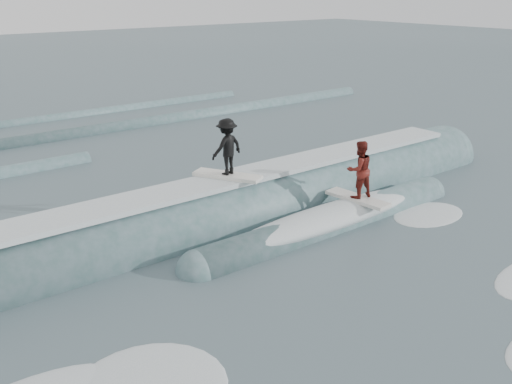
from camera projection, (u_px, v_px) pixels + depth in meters
ground at (382, 293)px, 12.80m from camera, size 160.00×160.00×0.00m
breaking_wave at (247, 218)px, 16.87m from camera, size 22.87×4.04×2.51m
surfer_black at (227, 150)px, 16.07m from camera, size 1.46×2.01×1.71m
surfer_red at (359, 173)px, 16.49m from camera, size 0.93×2.05×1.79m
whitewater at (380, 316)px, 11.90m from camera, size 14.69×7.26×0.10m
far_swells at (62, 140)px, 25.41m from camera, size 41.09×8.65×0.80m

